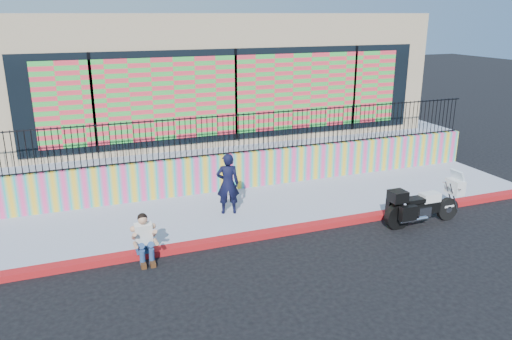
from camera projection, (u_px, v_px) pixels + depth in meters
name	position (u px, v px, depth m)	size (l,w,h in m)	color
ground	(290.00, 233.00, 12.49)	(90.00, 90.00, 0.00)	black
red_curb	(290.00, 230.00, 12.46)	(16.00, 0.30, 0.15)	#A21C0B
sidewalk	(265.00, 207.00, 13.93)	(16.00, 3.00, 0.15)	#9097AC
mural_wall	(246.00, 170.00, 15.17)	(16.00, 0.20, 1.10)	#FF438C
metal_fence	(246.00, 133.00, 14.83)	(15.80, 0.04, 1.20)	black
elevated_platform	(202.00, 136.00, 19.74)	(16.00, 10.00, 1.25)	#9097AC
storefront_building	(202.00, 69.00, 18.76)	(14.00, 8.06, 4.00)	tan
police_motorcycle	(423.00, 204.00, 12.83)	(2.19, 0.72, 1.36)	black
police_officer	(228.00, 184.00, 13.10)	(0.60, 0.39, 1.64)	black
seated_man	(145.00, 243.00, 10.92)	(0.54, 0.71, 1.06)	navy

